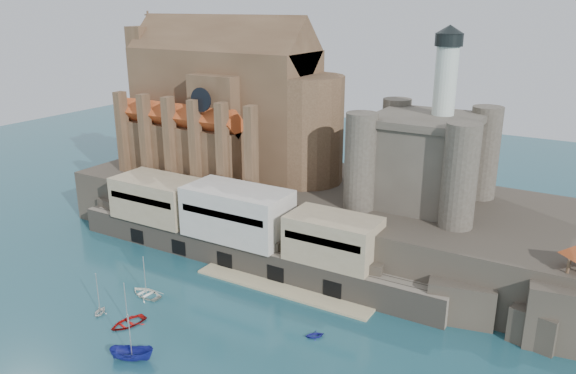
# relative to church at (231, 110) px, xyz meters

# --- Properties ---
(ground) EXTENTS (300.00, 300.00, 0.00)m
(ground) POSITION_rel_church_xyz_m (24.13, -41.85, -22.13)
(ground) COLOR #18434F
(ground) RESTS_ON ground
(promontory) EXTENTS (100.00, 36.00, 10.00)m
(promontory) POSITION_rel_church_xyz_m (23.94, -2.48, -17.20)
(promontory) COLOR #2C2721
(promontory) RESTS_ON ground
(quay) EXTENTS (70.00, 12.00, 13.05)m
(quay) POSITION_rel_church_xyz_m (13.94, -18.78, -16.06)
(quay) COLOR #6E6558
(quay) RESTS_ON ground
(church) EXTENTS (47.00, 25.93, 30.51)m
(church) POSITION_rel_church_xyz_m (0.00, 0.00, 0.00)
(church) COLOR #513A26
(church) RESTS_ON promontory
(castle_keep) EXTENTS (21.20, 21.20, 29.30)m
(castle_keep) POSITION_rel_church_xyz_m (40.21, -0.78, -3.81)
(castle_keep) COLOR #474137
(castle_keep) RESTS_ON promontory
(rock_outcrop) EXTENTS (14.50, 10.50, 8.70)m
(rock_outcrop) POSITION_rel_church_xyz_m (66.13, -16.01, -18.11)
(rock_outcrop) COLOR #2C2721
(rock_outcrop) RESTS_ON ground
(boat_0) EXTENTS (3.84, 2.00, 5.16)m
(boat_0) POSITION_rel_church_xyz_m (12.78, -43.08, -22.13)
(boat_0) COLOR #B8100D
(boat_0) RESTS_ON ground
(boat_2) EXTENTS (2.88, 2.86, 5.67)m
(boat_2) POSITION_rel_church_xyz_m (19.27, -48.67, -22.13)
(boat_2) COLOR navy
(boat_2) RESTS_ON ground
(boat_4) EXTENTS (2.71, 2.14, 2.74)m
(boat_4) POSITION_rel_church_xyz_m (7.27, -43.07, -22.13)
(boat_4) COLOR silver
(boat_4) RESTS_ON ground
(boat_6) EXTENTS (1.61, 4.04, 5.50)m
(boat_6) POSITION_rel_church_xyz_m (9.07, -35.65, -22.13)
(boat_6) COLOR white
(boat_6) RESTS_ON ground
(boat_7) EXTENTS (2.54, 2.55, 2.59)m
(boat_7) POSITION_rel_church_xyz_m (36.62, -32.66, -22.13)
(boat_7) COLOR #24269C
(boat_7) RESTS_ON ground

